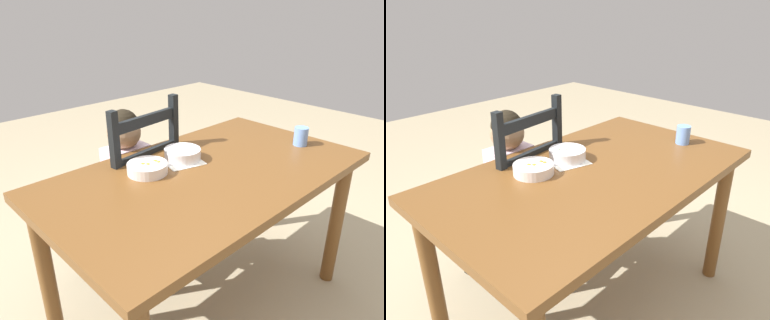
% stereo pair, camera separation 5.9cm
% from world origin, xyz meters
% --- Properties ---
extents(ground_plane, '(8.00, 8.00, 0.00)m').
position_xyz_m(ground_plane, '(0.00, 0.00, 0.00)').
color(ground_plane, tan).
extents(dining_table, '(1.44, 0.83, 0.77)m').
position_xyz_m(dining_table, '(0.00, 0.00, 0.67)').
color(dining_table, brown).
rests_on(dining_table, ground).
extents(dining_chair, '(0.46, 0.46, 1.04)m').
position_xyz_m(dining_chair, '(-0.10, 0.46, 0.48)').
color(dining_chair, black).
rests_on(dining_chair, ground).
extents(child_figure, '(0.32, 0.31, 0.97)m').
position_xyz_m(child_figure, '(-0.10, 0.46, 0.64)').
color(child_figure, silver).
rests_on(child_figure, ground).
extents(bowl_of_peas, '(0.17, 0.17, 0.06)m').
position_xyz_m(bowl_of_peas, '(0.00, 0.17, 0.80)').
color(bowl_of_peas, white).
rests_on(bowl_of_peas, dining_table).
extents(bowl_of_carrots, '(0.18, 0.18, 0.05)m').
position_xyz_m(bowl_of_carrots, '(-0.21, 0.17, 0.80)').
color(bowl_of_carrots, white).
rests_on(bowl_of_carrots, dining_table).
extents(spoon, '(0.14, 0.04, 0.01)m').
position_xyz_m(spoon, '(-0.14, 0.15, 0.78)').
color(spoon, silver).
rests_on(spoon, dining_table).
extents(drinking_cup, '(0.07, 0.07, 0.09)m').
position_xyz_m(drinking_cup, '(0.56, -0.12, 0.82)').
color(drinking_cup, '#6F9BE5').
rests_on(drinking_cup, dining_table).
extents(paper_napkin, '(0.20, 0.19, 0.00)m').
position_xyz_m(paper_napkin, '(-0.02, 0.14, 0.78)').
color(paper_napkin, white).
rests_on(paper_napkin, dining_table).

